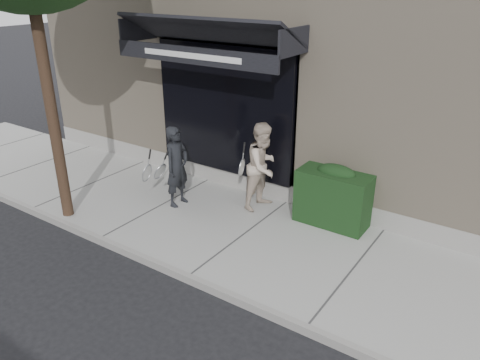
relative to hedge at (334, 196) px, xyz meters
The scene contains 7 objects.
ground 1.79m from the hedge, 131.35° to the right, with size 80.00×80.00×0.00m, color black.
sidewalk 1.77m from the hedge, 131.35° to the right, with size 20.00×3.00×0.12m, color #A3A39E.
curb 3.07m from the hedge, 111.45° to the right, with size 20.00×0.10×0.14m, color gray.
building_facade 4.39m from the hedge, 106.65° to the left, with size 14.30×8.04×5.64m.
hedge is the anchor object (origin of this frame).
pedestrian_front 3.04m from the hedge, 160.33° to the right, with size 0.72×0.85×1.60m.
pedestrian_back 1.45m from the hedge, behind, with size 0.81×0.92×1.71m.
Camera 1 is at (3.98, -6.01, 4.30)m, focal length 35.00 mm.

